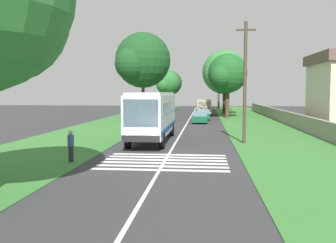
% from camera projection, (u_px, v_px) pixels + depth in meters
% --- Properties ---
extents(ground, '(160.00, 160.00, 0.00)m').
position_uv_depth(ground, '(167.00, 158.00, 21.90)').
color(ground, '#333335').
extents(grass_verge_left, '(120.00, 8.00, 0.04)m').
position_uv_depth(grass_verge_left, '(100.00, 130.00, 37.59)').
color(grass_verge_left, '#387533').
rests_on(grass_verge_left, ground).
extents(grass_verge_right, '(120.00, 8.00, 0.04)m').
position_uv_depth(grass_verge_right, '(269.00, 132.00, 35.98)').
color(grass_verge_right, '#387533').
rests_on(grass_verge_right, ground).
extents(centre_line, '(110.00, 0.16, 0.01)m').
position_uv_depth(centre_line, '(182.00, 131.00, 36.78)').
color(centre_line, silver).
rests_on(centre_line, ground).
extents(coach_bus, '(11.16, 2.62, 3.73)m').
position_uv_depth(coach_bus, '(153.00, 113.00, 29.03)').
color(coach_bus, silver).
rests_on(coach_bus, ground).
extents(zebra_crossing, '(4.95, 6.80, 0.01)m').
position_uv_depth(zebra_crossing, '(164.00, 161.00, 20.64)').
color(zebra_crossing, silver).
rests_on(zebra_crossing, ground).
extents(trailing_car_0, '(4.30, 1.78, 1.43)m').
position_uv_depth(trailing_car_0, '(200.00, 117.00, 46.10)').
color(trailing_car_0, '#145933').
rests_on(trailing_car_0, ground).
extents(trailing_car_1, '(4.30, 1.78, 1.43)m').
position_uv_depth(trailing_car_1, '(203.00, 115.00, 51.45)').
color(trailing_car_1, '#145933').
rests_on(trailing_car_1, ground).
extents(trailing_minibus_0, '(6.00, 2.14, 2.53)m').
position_uv_depth(trailing_minibus_0, '(204.00, 106.00, 60.10)').
color(trailing_minibus_0, '#BFB299').
rests_on(trailing_minibus_0, ground).
extents(roadside_tree_left_1, '(6.18, 5.37, 8.36)m').
position_uv_depth(roadside_tree_left_1, '(169.00, 83.00, 83.92)').
color(roadside_tree_left_1, '#4C3826').
rests_on(roadside_tree_left_1, grass_verge_left).
extents(roadside_tree_left_2, '(5.39, 4.78, 7.81)m').
position_uv_depth(roadside_tree_left_2, '(167.00, 84.00, 73.07)').
color(roadside_tree_left_2, brown).
rests_on(roadside_tree_left_2, grass_verge_left).
extents(roadside_tree_left_3, '(9.16, 7.59, 11.85)m').
position_uv_depth(roadside_tree_left_3, '(142.00, 62.00, 52.29)').
color(roadside_tree_left_3, '#4C3826').
rests_on(roadside_tree_left_3, grass_verge_left).
extents(roadside_tree_right_0, '(6.29, 5.17, 10.64)m').
position_uv_depth(roadside_tree_right_0, '(218.00, 73.00, 82.63)').
color(roadside_tree_right_0, '#4C3826').
rests_on(roadside_tree_right_0, grass_verge_right).
extents(roadside_tree_right_1, '(7.13, 6.09, 11.20)m').
position_uv_depth(roadside_tree_right_1, '(225.00, 69.00, 71.43)').
color(roadside_tree_right_1, brown).
rests_on(roadside_tree_right_1, grass_verge_right).
extents(roadside_tree_right_2, '(6.67, 5.65, 9.21)m').
position_uv_depth(roadside_tree_right_2, '(227.00, 74.00, 54.61)').
color(roadside_tree_right_2, '#4C3826').
rests_on(roadside_tree_right_2, grass_verge_right).
extents(roadside_tree_right_3, '(8.98, 7.31, 10.66)m').
position_uv_depth(roadside_tree_right_3, '(223.00, 73.00, 63.33)').
color(roadside_tree_right_3, '#3D2D1E').
rests_on(roadside_tree_right_3, grass_verge_right).
extents(utility_pole, '(0.24, 1.40, 8.75)m').
position_uv_depth(utility_pole, '(245.00, 81.00, 27.37)').
color(utility_pole, '#473828').
rests_on(utility_pole, grass_verge_right).
extents(roadside_wall, '(70.00, 0.40, 1.48)m').
position_uv_depth(roadside_wall, '(294.00, 120.00, 40.55)').
color(roadside_wall, gray).
rests_on(roadside_wall, grass_verge_right).
extents(pedestrian, '(0.34, 0.34, 1.69)m').
position_uv_depth(pedestrian, '(71.00, 146.00, 20.29)').
color(pedestrian, '#26262D').
rests_on(pedestrian, grass_verge_left).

